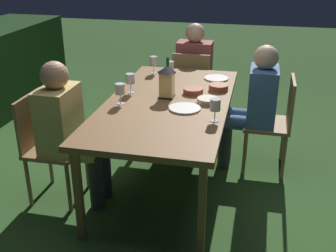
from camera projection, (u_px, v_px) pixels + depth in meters
The scene contains 20 objects.
ground_plane at pixel (168, 180), 3.70m from camera, with size 16.00×16.00×0.00m, color #2D5123.
dining_table at pixel (168, 107), 3.42m from camera, with size 1.94×0.99×0.75m.
chair_side_right_a at pixel (47, 142), 3.29m from camera, with size 0.42×0.40×0.87m.
person_in_mustard at pixel (68, 127), 3.19m from camera, with size 0.38×0.47×1.15m.
chair_side_left_b at pixel (275, 120), 3.72m from camera, with size 0.42×0.40×0.87m.
person_in_blue at pixel (254, 102), 3.70m from camera, with size 0.38×0.47×1.15m.
chair_head_far at pixel (192, 86), 4.60m from camera, with size 0.40×0.42×0.87m.
person_in_rust at pixel (195, 68), 4.71m from camera, with size 0.48×0.38×1.15m.
lantern_centerpiece at pixel (167, 80), 3.42m from camera, with size 0.15×0.15×0.27m.
green_bottle_on_table at pixel (168, 78), 3.61m from camera, with size 0.07×0.07×0.29m.
wine_glass_a at pixel (130, 80), 3.54m from camera, with size 0.08×0.08×0.17m.
wine_glass_b at pixel (170, 67), 3.91m from camera, with size 0.08×0.08×0.17m.
wine_glass_c at pixel (215, 106), 2.96m from camera, with size 0.08×0.08×0.17m.
wine_glass_d at pixel (154, 62), 4.08m from camera, with size 0.08×0.08×0.17m.
wine_glass_e at pixel (120, 90), 3.29m from camera, with size 0.08×0.08×0.17m.
plate_a at pixel (216, 78), 3.94m from camera, with size 0.23×0.23×0.01m, color white.
plate_b at pixel (185, 108), 3.22m from camera, with size 0.25×0.25×0.01m, color white.
bowl_olives at pixel (208, 100), 3.35m from camera, with size 0.17×0.17×0.04m.
bowl_bread at pixel (193, 91), 3.56m from camera, with size 0.17×0.17×0.05m.
bowl_salad at pixel (219, 87), 3.64m from camera, with size 0.17×0.17×0.05m.
Camera 1 is at (-3.12, -0.70, 1.92)m, focal length 44.58 mm.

